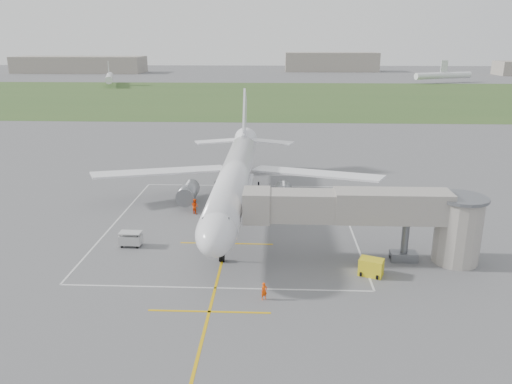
{
  "coord_description": "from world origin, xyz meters",
  "views": [
    {
      "loc": [
        5.34,
        -59.47,
        21.21
      ],
      "look_at": [
        2.92,
        -4.0,
        4.0
      ],
      "focal_mm": 35.0,
      "sensor_mm": 36.0,
      "label": 1
    }
  ],
  "objects_px": {
    "airliner": "(234,178)",
    "ramp_worker_nose": "(264,291)",
    "jet_bridge": "(383,215)",
    "ramp_worker_wing": "(195,206)",
    "gpu_unit": "(371,267)",
    "baggage_cart": "(131,239)"
  },
  "relations": [
    {
      "from": "ramp_worker_nose",
      "to": "ramp_worker_wing",
      "type": "relative_size",
      "value": 0.8
    },
    {
      "from": "airliner",
      "to": "baggage_cart",
      "type": "height_order",
      "value": "airliner"
    },
    {
      "from": "airliner",
      "to": "ramp_worker_wing",
      "type": "distance_m",
      "value": 6.15
    },
    {
      "from": "ramp_worker_wing",
      "to": "airliner",
      "type": "bearing_deg",
      "value": -125.14
    },
    {
      "from": "baggage_cart",
      "to": "ramp_worker_wing",
      "type": "xyz_separation_m",
      "value": [
        5.15,
        10.54,
        0.15
      ]
    },
    {
      "from": "ramp_worker_nose",
      "to": "airliner",
      "type": "bearing_deg",
      "value": 72.03
    },
    {
      "from": "gpu_unit",
      "to": "baggage_cart",
      "type": "bearing_deg",
      "value": -171.09
    },
    {
      "from": "jet_bridge",
      "to": "ramp_worker_wing",
      "type": "xyz_separation_m",
      "value": [
        -20.65,
        12.92,
        -3.78
      ]
    },
    {
      "from": "airliner",
      "to": "ramp_worker_wing",
      "type": "height_order",
      "value": "airliner"
    },
    {
      "from": "gpu_unit",
      "to": "ramp_worker_wing",
      "type": "bearing_deg",
      "value": 161.81
    },
    {
      "from": "baggage_cart",
      "to": "ramp_worker_wing",
      "type": "relative_size",
      "value": 1.21
    },
    {
      "from": "airliner",
      "to": "baggage_cart",
      "type": "distance_m",
      "value": 15.98
    },
    {
      "from": "airliner",
      "to": "ramp_worker_nose",
      "type": "height_order",
      "value": "airliner"
    },
    {
      "from": "airliner",
      "to": "baggage_cart",
      "type": "relative_size",
      "value": 20.05
    },
    {
      "from": "gpu_unit",
      "to": "baggage_cart",
      "type": "xyz_separation_m",
      "value": [
        -24.27,
        5.74,
        0.02
      ]
    },
    {
      "from": "jet_bridge",
      "to": "gpu_unit",
      "type": "xyz_separation_m",
      "value": [
        -1.52,
        -3.36,
        -3.95
      ]
    },
    {
      "from": "jet_bridge",
      "to": "baggage_cart",
      "type": "distance_m",
      "value": 26.2
    },
    {
      "from": "ramp_worker_wing",
      "to": "baggage_cart",
      "type": "bearing_deg",
      "value": 103.68
    },
    {
      "from": "jet_bridge",
      "to": "gpu_unit",
      "type": "distance_m",
      "value": 5.4
    },
    {
      "from": "jet_bridge",
      "to": "gpu_unit",
      "type": "height_order",
      "value": "jet_bridge"
    },
    {
      "from": "airliner",
      "to": "jet_bridge",
      "type": "bearing_deg",
      "value": -42.19
    },
    {
      "from": "jet_bridge",
      "to": "baggage_cart",
      "type": "xyz_separation_m",
      "value": [
        -25.8,
        2.38,
        -3.93
      ]
    }
  ]
}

